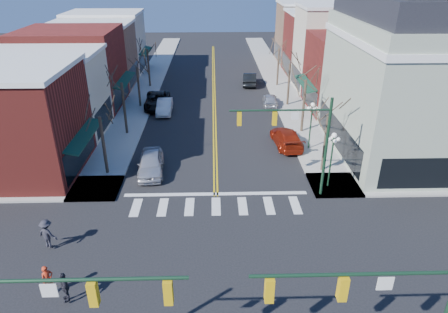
{
  "coord_description": "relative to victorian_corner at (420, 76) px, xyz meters",
  "views": [
    {
      "loc": [
        -0.1,
        -16.55,
        14.93
      ],
      "look_at": [
        0.59,
        8.15,
        2.8
      ],
      "focal_mm": 32.0,
      "sensor_mm": 36.0,
      "label": 1
    }
  ],
  "objects": [
    {
      "name": "lamppost_midblock",
      "position": [
        -8.3,
        0.5,
        -3.7
      ],
      "size": [
        0.36,
        0.36,
        4.33
      ],
      "color": "#14331E",
      "rests_on": "ground"
    },
    {
      "name": "bldg_left_brick_b",
      "position": [
        -32.0,
        13.0,
        -2.41
      ],
      "size": [
        10.0,
        9.0,
        8.5
      ],
      "primitive_type": "cube",
      "color": "maroon",
      "rests_on": "ground"
    },
    {
      "name": "car_left_near",
      "position": [
        -21.52,
        -3.35,
        -5.84
      ],
      "size": [
        2.3,
        4.94,
        1.64
      ],
      "primitive_type": "imported",
      "rotation": [
        0.0,
        0.0,
        0.08
      ],
      "color": "silver",
      "rests_on": "ground"
    },
    {
      "name": "bldg_left_tan",
      "position": [
        -32.0,
        21.25,
        -2.76
      ],
      "size": [
        10.0,
        7.5,
        7.8
      ],
      "primitive_type": "cube",
      "color": "#9B7155",
      "rests_on": "ground"
    },
    {
      "name": "tree_right_b",
      "position": [
        -8.1,
        4.5,
        -4.07
      ],
      "size": [
        0.24,
        0.24,
        5.18
      ],
      "primitive_type": "cylinder",
      "color": "#382B21",
      "rests_on": "ground"
    },
    {
      "name": "traffic_mast_far_right",
      "position": [
        -10.95,
        -7.1,
        -1.95
      ],
      "size": [
        6.6,
        0.28,
        7.2
      ],
      "color": "#14331E",
      "rests_on": "ground"
    },
    {
      "name": "bldg_left_brick_a",
      "position": [
        -32.0,
        -2.75,
        -2.66
      ],
      "size": [
        10.0,
        8.5,
        8.0
      ],
      "primitive_type": "cube",
      "color": "maroon",
      "rests_on": "ground"
    },
    {
      "name": "bldg_right_stucco",
      "position": [
        -1.0,
        19.0,
        -1.66
      ],
      "size": [
        10.0,
        7.0,
        10.0
      ],
      "primitive_type": "cube",
      "color": "beige",
      "rests_on": "ground"
    },
    {
      "name": "tree_left_d",
      "position": [
        -24.9,
        20.5,
        -4.21
      ],
      "size": [
        0.24,
        0.24,
        4.9
      ],
      "primitive_type": "cylinder",
      "color": "#382B21",
      "rests_on": "ground"
    },
    {
      "name": "lamppost_corner",
      "position": [
        -8.3,
        -6.0,
        -3.7
      ],
      "size": [
        0.36,
        0.36,
        4.33
      ],
      "color": "#14331E",
      "rests_on": "ground"
    },
    {
      "name": "car_left_far",
      "position": [
        -22.9,
        12.23,
        -5.85
      ],
      "size": [
        3.02,
        5.98,
        1.62
      ],
      "primitive_type": "imported",
      "rotation": [
        0.0,
        0.0,
        0.06
      ],
      "color": "black",
      "rests_on": "ground"
    },
    {
      "name": "pedestrian_dark_b",
      "position": [
        -26.11,
        -12.43,
        -5.61
      ],
      "size": [
        1.32,
        1.03,
        1.8
      ],
      "primitive_type": "imported",
      "rotation": [
        0.0,
        0.0,
        2.79
      ],
      "color": "#212129",
      "rests_on": "sidewalk_left"
    },
    {
      "name": "sidewalk_right",
      "position": [
        -7.75,
        5.5,
        -6.58
      ],
      "size": [
        3.5,
        70.0,
        0.15
      ],
      "primitive_type": "cube",
      "color": "#9E9B93",
      "rests_on": "ground"
    },
    {
      "name": "tree_left_a",
      "position": [
        -24.9,
        -3.5,
        -4.28
      ],
      "size": [
        0.24,
        0.24,
        4.76
      ],
      "primitive_type": "cylinder",
      "color": "#382B21",
      "rests_on": "ground"
    },
    {
      "name": "car_right_mid",
      "position": [
        -10.1,
        12.53,
        -5.97
      ],
      "size": [
        1.93,
        4.12,
        1.36
      ],
      "primitive_type": "imported",
      "rotation": [
        0.0,
        0.0,
        3.06
      ],
      "color": "silver",
      "rests_on": "ground"
    },
    {
      "name": "bldg_left_stucco_a",
      "position": [
        -32.0,
        5.0,
        -2.91
      ],
      "size": [
        10.0,
        7.0,
        7.5
      ],
      "primitive_type": "cube",
      "color": "beige",
      "rests_on": "ground"
    },
    {
      "name": "tree_right_c",
      "position": [
        -8.1,
        12.5,
        -4.24
      ],
      "size": [
        0.24,
        0.24,
        4.83
      ],
      "primitive_type": "cylinder",
      "color": "#382B21",
      "rests_on": "ground"
    },
    {
      "name": "bldg_right_tan",
      "position": [
        -1.0,
        34.5,
        -2.16
      ],
      "size": [
        10.0,
        8.0,
        9.0
      ],
      "primitive_type": "cube",
      "color": "#9B7155",
      "rests_on": "ground"
    },
    {
      "name": "bldg_right_brick_b",
      "position": [
        -1.0,
        26.5,
        -2.41
      ],
      "size": [
        10.0,
        8.0,
        8.5
      ],
      "primitive_type": "cube",
      "color": "maroon",
      "rests_on": "ground"
    },
    {
      "name": "pedestrian_red_a",
      "position": [
        -24.81,
        -15.96,
        -5.73
      ],
      "size": [
        0.67,
        0.66,
        1.55
      ],
      "primitive_type": "imported",
      "rotation": [
        0.0,
        0.0,
        0.77
      ],
      "color": "red",
      "rests_on": "sidewalk_left"
    },
    {
      "name": "pedestrian_dark_a",
      "position": [
        -23.8,
        -16.51,
        -5.68
      ],
      "size": [
        0.79,
        1.05,
        1.65
      ],
      "primitive_type": "imported",
      "rotation": [
        0.0,
        0.0,
        -1.12
      ],
      "color": "black",
      "rests_on": "sidewalk_left"
    },
    {
      "name": "tree_right_d",
      "position": [
        -8.1,
        20.5,
        -4.17
      ],
      "size": [
        0.24,
        0.24,
        4.97
      ],
      "primitive_type": "cylinder",
      "color": "#382B21",
      "rests_on": "ground"
    },
    {
      "name": "car_left_mid",
      "position": [
        -21.91,
        10.41,
        -5.93
      ],
      "size": [
        1.62,
        4.44,
        1.45
      ],
      "primitive_type": "imported",
      "rotation": [
        0.0,
        0.0,
        0.02
      ],
      "color": "silver",
      "rests_on": "ground"
    },
    {
      "name": "bldg_right_brick_a",
      "position": [
        -1.0,
        11.25,
        -2.66
      ],
      "size": [
        10.0,
        8.5,
        8.0
      ],
      "primitive_type": "cube",
      "color": "maroon",
      "rests_on": "ground"
    },
    {
      "name": "sidewalk_left",
      "position": [
        -25.25,
        5.5,
        -6.58
      ],
      "size": [
        3.5,
        70.0,
        0.15
      ],
      "primitive_type": "cube",
      "color": "#9E9B93",
      "rests_on": "ground"
    },
    {
      "name": "tree_right_a",
      "position": [
        -8.1,
        -3.5,
        -4.35
      ],
      "size": [
        0.24,
        0.24,
        4.62
      ],
      "primitive_type": "cylinder",
      "color": "#382B21",
      "rests_on": "ground"
    },
    {
      "name": "tree_left_b",
      "position": [
        -24.9,
        4.5,
        -4.14
      ],
      "size": [
        0.24,
        0.24,
        5.04
      ],
      "primitive_type": "cylinder",
      "color": "#382B21",
      "rests_on": "ground"
    },
    {
      "name": "bldg_left_stucco_b",
      "position": [
        -32.0,
        29.0,
        -2.56
      ],
      "size": [
        10.0,
        8.0,
        8.2
      ],
      "primitive_type": "cube",
      "color": "beige",
      "rests_on": "ground"
    },
    {
      "name": "victorian_corner",
      "position": [
        0.0,
        0.0,
        0.0
      ],
      "size": [
        12.25,
        14.25,
        13.3
      ],
      "color": "#9BA790",
      "rests_on": "ground"
    },
    {
      "name": "car_right_near",
      "position": [
        -10.1,
        1.44,
        -5.89
      ],
      "size": [
        2.58,
        5.44,
        1.53
      ],
      "primitive_type": "imported",
      "rotation": [
        0.0,
        0.0,
        3.23
      ],
      "color": "maroon",
      "rests_on": "ground"
    },
    {
      "name": "ground",
      "position": [
        -16.5,
        -14.5,
        -6.66
      ],
      "size": [
        160.0,
        160.0,
        0.0
      ],
      "primitive_type": "plane",
      "color": "black",
      "rests_on": "ground"
    },
    {
      "name": "tree_left_c",
      "position": [
        -24.9,
        12.5,
        -4.38
      ],
      "size": [
        0.24,
        0.24,
        4.55
      ],
      "primitive_type": "cylinder",
      "color": "#382B21",
      "rests_on": "ground"
    },
    {
      "name": "car_right_far",
      "position": [
        -11.7,
        21.09,
        -5.85
      ],
      "size": [
        2.21,
        5.05,
        1.61
      ],
      "primitive_type": "imported",
      "rotation": [
        0.0,
        0.0,
        3.04
      ],
      "color": "black",
      "rests_on": "ground"
    }
  ]
}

